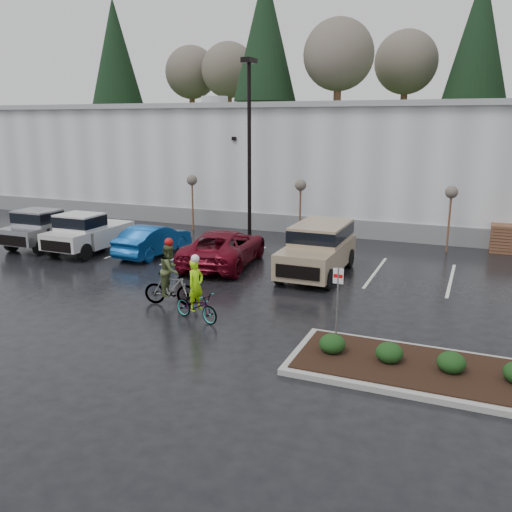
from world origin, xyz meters
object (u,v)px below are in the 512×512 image
at_px(fire_lane_sign, 338,294).
at_px(cyclist_olive, 170,281).
at_px(sapling_west, 192,183).
at_px(car_red, 224,247).
at_px(car_blue, 153,240).
at_px(suv_tan, 317,250).
at_px(cyclist_hivis, 196,300).
at_px(pickup_white, 93,231).
at_px(pallet_stack_a, 504,238).
at_px(sapling_mid, 301,188).
at_px(lamppost, 249,131).
at_px(sapling_east, 451,196).
at_px(pickup_silver, 52,226).

height_order(fire_lane_sign, cyclist_olive, cyclist_olive).
distance_m(sapling_west, car_red, 8.38).
relative_size(car_blue, car_red, 0.78).
relative_size(fire_lane_sign, suv_tan, 0.43).
xyz_separation_m(car_blue, cyclist_hivis, (6.06, -6.86, -0.05)).
relative_size(fire_lane_sign, cyclist_olive, 0.93).
bearing_deg(car_red, pickup_white, -6.93).
bearing_deg(pallet_stack_a, suv_tan, -134.56).
xyz_separation_m(cyclist_hivis, cyclist_olive, (-1.54, 0.99, 0.18)).
bearing_deg(sapling_mid, cyclist_olive, -93.72).
xyz_separation_m(lamppost, fire_lane_sign, (7.80, -11.80, -4.28)).
relative_size(sapling_west, car_red, 0.57).
bearing_deg(lamppost, car_blue, -119.12).
height_order(lamppost, sapling_east, lamppost).
relative_size(sapling_mid, pickup_silver, 0.62).
xyz_separation_m(sapling_mid, car_red, (-1.41, -6.36, -1.94)).
relative_size(sapling_mid, sapling_east, 1.00).
height_order(car_red, cyclist_olive, cyclist_olive).
distance_m(fire_lane_sign, pickup_white, 15.22).
bearing_deg(sapling_east, lamppost, -174.29).
relative_size(car_blue, cyclist_hivis, 2.04).
bearing_deg(cyclist_olive, sapling_mid, -15.57).
bearing_deg(lamppost, car_red, -78.53).
distance_m(pickup_silver, car_red, 9.78).
xyz_separation_m(pickup_silver, cyclist_olive, (10.42, -5.66, -0.12)).
height_order(sapling_west, cyclist_olive, sapling_west).
bearing_deg(pallet_stack_a, car_red, -147.17).
distance_m(fire_lane_sign, suv_tan, 6.96).
relative_size(pickup_silver, car_blue, 1.18).
bearing_deg(car_blue, pickup_white, 9.01).
distance_m(sapling_west, fire_lane_sign, 17.46).
relative_size(suv_tan, cyclist_olive, 2.16).
relative_size(lamppost, pallet_stack_a, 6.83).
bearing_deg(car_blue, suv_tan, -179.43).
bearing_deg(car_blue, sapling_east, -152.10).
height_order(pickup_silver, pickup_white, same).
bearing_deg(pallet_stack_a, sapling_east, -158.20).
bearing_deg(pickup_silver, car_blue, 2.10).
xyz_separation_m(lamppost, sapling_west, (-4.00, 1.00, -2.96)).
bearing_deg(car_red, sapling_east, -151.34).
bearing_deg(car_blue, cyclist_olive, 130.28).
bearing_deg(pallet_stack_a, cyclist_hivis, -123.65).
bearing_deg(fire_lane_sign, sapling_mid, 112.49).
bearing_deg(suv_tan, cyclist_olive, -122.66).
height_order(sapling_west, sapling_east, same).
height_order(sapling_mid, pickup_silver, sapling_mid).
relative_size(sapling_east, car_red, 0.57).
bearing_deg(pickup_silver, suv_tan, -0.37).
relative_size(sapling_mid, pickup_white, 0.62).
xyz_separation_m(fire_lane_sign, pickup_silver, (-16.49, 6.58, -0.43)).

